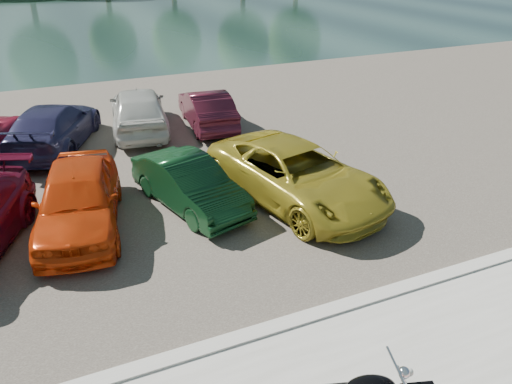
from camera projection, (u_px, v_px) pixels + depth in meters
The scene contains 9 objects.
kerb at pixel (319, 315), 8.74m from camera, with size 60.00×0.30×0.14m, color #AAA7A0.
parking_lot at pixel (179, 144), 16.12m from camera, with size 60.00×18.00×0.04m, color #443D37.
river at pixel (81, 22), 39.82m from camera, with size 120.00×40.00×0.00m, color #1A302D.
car_4 at pixel (78, 198), 11.15m from camera, with size 1.74×4.33×1.48m, color red.
car_5 at pixel (189, 184), 12.10m from camera, with size 1.29×3.69×1.22m, color black.
car_6 at pixel (296, 174), 12.32m from camera, with size 2.39×5.19×1.44m, color #A59426.
car_11 at pixel (53, 127), 15.52m from camera, with size 1.94×4.77×1.39m, color navy.
car_12 at pixel (139, 109), 16.84m from camera, with size 1.81×4.49×1.53m, color silver.
car_13 at pixel (207, 109), 17.34m from camera, with size 1.35×3.87×1.27m, color #431220.
Camera 1 is at (-3.73, -3.80, 5.97)m, focal length 35.00 mm.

